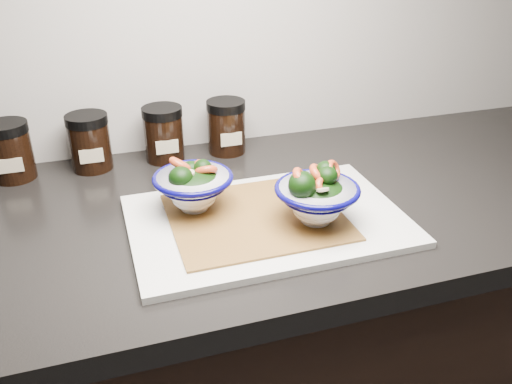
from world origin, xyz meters
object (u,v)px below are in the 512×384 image
object	(u,v)px
bowl_left	(193,186)
spice_jar_a	(10,151)
cutting_board	(267,221)
spice_jar_c	(164,134)
spice_jar_d	(226,127)
bowl_right	(316,196)
spice_jar_b	(90,142)

from	to	relation	value
bowl_left	spice_jar_a	xyz separation A→B (m)	(-0.30, 0.25, -0.00)
cutting_board	spice_jar_c	xyz separation A→B (m)	(-0.12, 0.31, 0.05)
bowl_left	spice_jar_a	world-z (taller)	bowl_left
bowl_left	spice_jar_a	bearing A→B (deg)	140.16
spice_jar_c	spice_jar_a	bearing A→B (deg)	180.00
spice_jar_a	spice_jar_c	world-z (taller)	same
cutting_board	spice_jar_a	size ratio (longest dim) A/B	3.98
cutting_board	spice_jar_d	size ratio (longest dim) A/B	3.98
cutting_board	bowl_right	distance (m)	0.10
cutting_board	bowl_left	size ratio (longest dim) A/B	3.34
bowl_right	spice_jar_c	bearing A→B (deg)	117.74
bowl_left	spice_jar_b	bearing A→B (deg)	121.74
bowl_right	spice_jar_d	bearing A→B (deg)	98.51
cutting_board	bowl_left	bearing A→B (deg)	149.92
spice_jar_a	bowl_left	bearing A→B (deg)	-39.84
cutting_board	spice_jar_a	bearing A→B (deg)	142.52
cutting_board	spice_jar_b	xyz separation A→B (m)	(-0.26, 0.31, 0.05)
bowl_right	spice_jar_d	distance (m)	0.36
spice_jar_b	spice_jar_c	world-z (taller)	same
spice_jar_d	cutting_board	bearing A→B (deg)	-92.84
bowl_left	bowl_right	world-z (taller)	bowl_right
bowl_left	bowl_right	distance (m)	0.20
bowl_left	spice_jar_d	distance (m)	0.28
spice_jar_c	spice_jar_d	distance (m)	0.13
bowl_right	spice_jar_b	world-z (taller)	bowl_right
spice_jar_b	spice_jar_d	distance (m)	0.28
bowl_left	bowl_right	xyz separation A→B (m)	(0.18, -0.10, 0.00)
spice_jar_a	bowl_right	bearing A→B (deg)	-36.47
spice_jar_d	bowl_left	bearing A→B (deg)	-116.26
bowl_left	spice_jar_c	bearing A→B (deg)	92.05
bowl_right	spice_jar_c	size ratio (longest dim) A/B	1.21
cutting_board	bowl_left	xyz separation A→B (m)	(-0.11, 0.06, 0.05)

